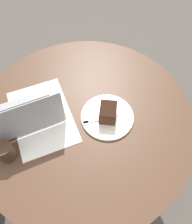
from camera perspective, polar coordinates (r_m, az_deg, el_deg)
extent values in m
plane|color=#4C4742|center=(1.77, -1.83, -13.65)|extent=(12.00, 12.00, 0.00)
cylinder|color=#4C3323|center=(1.76, -1.84, -13.55)|extent=(0.59, 0.59, 0.02)
cylinder|color=#4C3323|center=(1.42, -2.25, -8.93)|extent=(0.12, 0.12, 0.71)
cylinder|color=#4C3323|center=(1.08, -2.90, -1.32)|extent=(1.08, 1.08, 0.03)
cube|color=white|center=(1.10, -13.92, -1.05)|extent=(0.48, 0.43, 0.00)
cylinder|color=silver|center=(1.06, 2.96, -1.18)|extent=(0.26, 0.26, 0.01)
cube|color=#472619|center=(1.03, 3.14, -0.02)|extent=(0.10, 0.08, 0.07)
cube|color=black|center=(1.00, 3.23, 1.03)|extent=(0.10, 0.08, 0.00)
cube|color=silver|center=(1.04, 1.21, -1.83)|extent=(0.07, 0.16, 0.00)
cube|color=silver|center=(1.04, -2.70, -2.71)|extent=(0.03, 0.04, 0.00)
cylinder|color=#3D2619|center=(1.01, -22.56, -9.52)|extent=(0.07, 0.07, 0.09)
cube|color=gray|center=(1.12, -17.88, -0.54)|extent=(0.34, 0.40, 0.02)
cube|color=black|center=(1.11, -18.01, -0.28)|extent=(0.24, 0.30, 0.00)
cube|color=gray|center=(0.97, -18.10, -2.08)|extent=(0.17, 0.30, 0.21)
cube|color=black|center=(0.97, -18.16, -1.89)|extent=(0.16, 0.28, 0.19)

